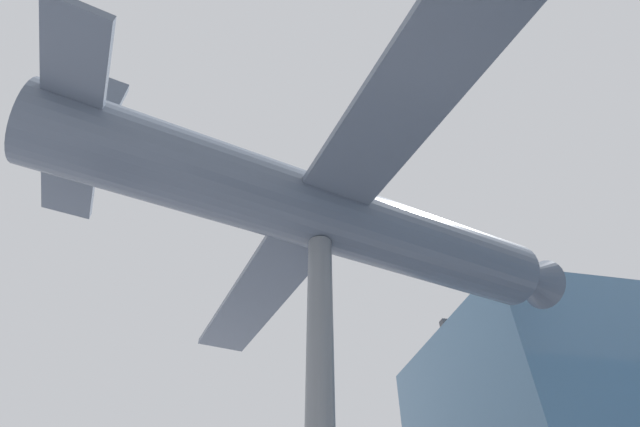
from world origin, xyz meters
name	(u,v)px	position (x,y,z in m)	size (l,w,h in m)	color
support_pylon_central	(320,425)	(0.00, 0.00, 3.64)	(0.50, 0.50, 7.27)	slate
suspended_airplane	(328,216)	(-0.06, 0.20, 8.11)	(16.07, 13.44, 2.71)	#4C5666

